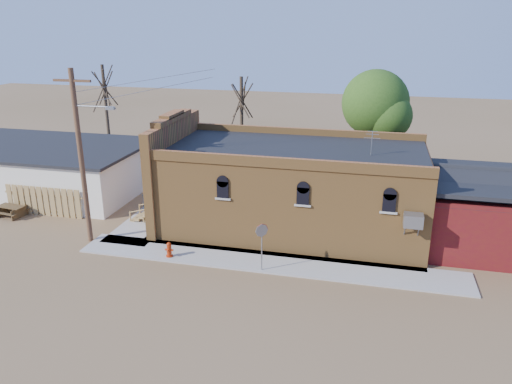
% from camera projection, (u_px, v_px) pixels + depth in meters
% --- Properties ---
extents(ground, '(120.00, 120.00, 0.00)m').
position_uv_depth(ground, '(232.00, 268.00, 23.70)').
color(ground, brown).
rests_on(ground, ground).
extents(sidewalk_south, '(19.00, 2.20, 0.08)m').
position_uv_depth(sidewalk_south, '(267.00, 262.00, 24.18)').
color(sidewalk_south, '#9E9991').
rests_on(sidewalk_south, ground).
extents(sidewalk_west, '(2.60, 10.00, 0.08)m').
position_uv_depth(sidewalk_west, '(161.00, 211.00, 30.59)').
color(sidewalk_west, '#9E9991').
rests_on(sidewalk_west, ground).
extents(brick_bar, '(16.40, 7.97, 6.30)m').
position_uv_depth(brick_bar, '(288.00, 188.00, 27.61)').
color(brick_bar, '#A66E33').
rests_on(brick_bar, ground).
extents(red_shed, '(5.40, 6.40, 4.30)m').
position_uv_depth(red_shed, '(478.00, 204.00, 25.46)').
color(red_shed, '#5B0F16').
rests_on(red_shed, ground).
extents(storage_building, '(20.40, 8.40, 3.17)m').
position_uv_depth(storage_building, '(2.00, 165.00, 34.73)').
color(storage_building, silver).
rests_on(storage_building, ground).
extents(wood_fence, '(5.20, 0.10, 1.80)m').
position_uv_depth(wood_fence, '(44.00, 201.00, 29.73)').
color(wood_fence, '#A37D49').
rests_on(wood_fence, ground).
extents(utility_pole, '(3.12, 0.26, 9.00)m').
position_uv_depth(utility_pole, '(82.00, 154.00, 25.04)').
color(utility_pole, '#512E20').
rests_on(utility_pole, ground).
extents(tree_bare_near, '(2.80, 2.80, 7.65)m').
position_uv_depth(tree_bare_near, '(241.00, 99.00, 34.34)').
color(tree_bare_near, '#443127').
rests_on(tree_bare_near, ground).
extents(tree_bare_far, '(2.80, 2.80, 8.16)m').
position_uv_depth(tree_bare_far, '(104.00, 87.00, 37.57)').
color(tree_bare_far, '#443127').
rests_on(tree_bare_far, ground).
extents(tree_leafy, '(4.40, 4.40, 8.15)m').
position_uv_depth(tree_leafy, '(375.00, 103.00, 32.82)').
color(tree_leafy, '#443127').
rests_on(tree_leafy, ground).
extents(fire_hydrant, '(0.42, 0.38, 0.76)m').
position_uv_depth(fire_hydrant, '(169.00, 249.00, 24.54)').
color(fire_hydrant, '#A12609').
rests_on(fire_hydrant, sidewalk_south).
extents(stop_sign, '(0.50, 0.47, 2.32)m').
position_uv_depth(stop_sign, '(262.00, 235.00, 22.77)').
color(stop_sign, gray).
rests_on(stop_sign, sidewalk_south).
extents(trash_barrel, '(0.73, 0.73, 0.85)m').
position_uv_depth(trash_barrel, '(148.00, 201.00, 30.98)').
color(trash_barrel, navy).
rests_on(trash_barrel, sidewalk_west).
extents(picnic_table, '(1.75, 1.40, 0.67)m').
position_uv_depth(picnic_table, '(11.00, 210.00, 29.74)').
color(picnic_table, '#4F3A1F').
rests_on(picnic_table, ground).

